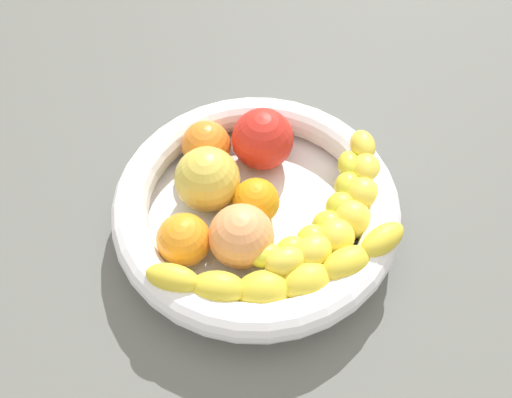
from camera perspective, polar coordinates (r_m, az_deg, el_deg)
The scene contains 11 objects.
kitchen_counter at distance 63.59cm, azimuth -0.00°, elevation -3.26°, with size 120.00×120.00×3.00cm, color #5F625D.
fruit_bowl at distance 59.86cm, azimuth -0.00°, elevation -1.00°, with size 31.26×31.26×5.70cm.
banana_draped_left at distance 57.87cm, azimuth 7.00°, elevation -2.18°, with size 7.99×18.91×4.46cm.
banana_draped_right at distance 58.34cm, azimuth 9.14°, elevation -1.34°, with size 8.24×22.57×5.03cm.
banana_arching_top at distance 53.57cm, azimuth 2.88°, elevation -8.14°, with size 21.11×18.93×4.80cm.
orange_front at distance 58.68cm, azimuth -0.29°, elevation -0.31°, with size 5.13×5.13×5.13cm, color orange.
orange_mid_left at distance 56.27cm, azimuth -7.57°, elevation -4.28°, with size 5.64×5.64×5.64cm, color orange.
orange_mid_right at distance 63.48cm, azimuth -5.24°, elevation 5.62°, with size 5.75×5.75×5.75cm, color orange.
tomato_red at distance 62.90cm, azimuth 0.70°, elevation 6.28°, with size 7.17×7.17×7.17cm, color red.
peach_blush at distance 55.37cm, azimuth -1.56°, elevation -3.93°, with size 6.76×6.76×6.76cm, color #F39B5D.
apple_yellow at distance 59.41cm, azimuth -5.12°, elevation 2.06°, with size 7.22×7.22×7.22cm, color gold.
Camera 1 is at (-16.61, 29.30, 55.44)cm, focal length 38.20 mm.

